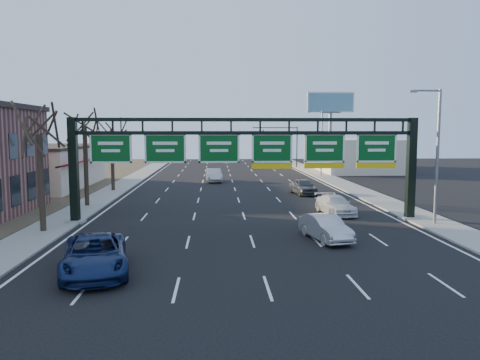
{
  "coord_description": "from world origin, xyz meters",
  "views": [
    {
      "loc": [
        -2.07,
        -24.17,
        6.3
      ],
      "look_at": [
        -0.54,
        5.13,
        3.2
      ],
      "focal_mm": 35.0,
      "sensor_mm": 36.0,
      "label": 1
    }
  ],
  "objects": [
    {
      "name": "car_blue_suv",
      "position": [
        -7.44,
        -3.64,
        0.83
      ],
      "size": [
        3.99,
        6.43,
        1.66
      ],
      "primitive_type": "imported",
      "rotation": [
        0.0,
        0.0,
        0.22
      ],
      "color": "#122250",
      "rests_on": "ground"
    },
    {
      "name": "tree_mid",
      "position": [
        -12.8,
        15.0,
        7.85
      ],
      "size": [
        3.6,
        3.6,
        9.24
      ],
      "color": "black",
      "rests_on": "sidewalk_left"
    },
    {
      "name": "lane_markings",
      "position": [
        0.0,
        20.0,
        0.01
      ],
      "size": [
        21.6,
        120.0,
        0.01
      ],
      "primitive_type": "cube",
      "color": "white",
      "rests_on": "ground"
    },
    {
      "name": "billboard_right",
      "position": [
        15.0,
        44.98,
        9.06
      ],
      "size": [
        7.0,
        0.5,
        12.0
      ],
      "color": "slate",
      "rests_on": "ground"
    },
    {
      "name": "sign_gantry",
      "position": [
        0.16,
        8.0,
        4.63
      ],
      "size": [
        24.6,
        1.2,
        7.2
      ],
      "color": "black",
      "rests_on": "ground"
    },
    {
      "name": "tree_gantry",
      "position": [
        -12.8,
        5.0,
        7.11
      ],
      "size": [
        3.6,
        3.6,
        8.48
      ],
      "color": "black",
      "rests_on": "sidewalk_left"
    },
    {
      "name": "car_grey_far",
      "position": [
        6.6,
        21.5,
        0.78
      ],
      "size": [
        2.48,
        4.81,
        1.56
      ],
      "primitive_type": "imported",
      "rotation": [
        0.0,
        0.0,
        0.14
      ],
      "color": "#424648",
      "rests_on": "ground"
    },
    {
      "name": "sidewalk_left",
      "position": [
        -12.8,
        20.0,
        0.06
      ],
      "size": [
        3.0,
        120.0,
        0.12
      ],
      "primitive_type": "cube",
      "color": "gray",
      "rests_on": "ground"
    },
    {
      "name": "car_silver_sedan",
      "position": [
        4.25,
        2.07,
        0.73
      ],
      "size": [
        2.49,
        4.66,
        1.46
      ],
      "primitive_type": "imported",
      "rotation": [
        0.0,
        0.0,
        0.22
      ],
      "color": "#B1B1B6",
      "rests_on": "ground"
    },
    {
      "name": "cream_strip",
      "position": [
        -21.48,
        29.0,
        2.36
      ],
      "size": [
        10.9,
        18.4,
        4.7
      ],
      "color": "beige",
      "rests_on": "ground"
    },
    {
      "name": "tree_far",
      "position": [
        -12.8,
        25.0,
        7.48
      ],
      "size": [
        3.6,
        3.6,
        8.86
      ],
      "color": "black",
      "rests_on": "sidewalk_left"
    },
    {
      "name": "sidewalk_right",
      "position": [
        12.8,
        20.0,
        0.06
      ],
      "size": [
        3.0,
        120.0,
        0.12
      ],
      "primitive_type": "cube",
      "color": "gray",
      "rests_on": "ground"
    },
    {
      "name": "streetlight_far",
      "position": [
        12.47,
        40.0,
        5.08
      ],
      "size": [
        2.15,
        0.22,
        9.0
      ],
      "color": "slate",
      "rests_on": "sidewalk_right"
    },
    {
      "name": "building_right_distant",
      "position": [
        20.0,
        50.0,
        2.5
      ],
      "size": [
        12.0,
        20.0,
        5.0
      ],
      "primitive_type": "cube",
      "color": "beige",
      "rests_on": "ground"
    },
    {
      "name": "car_white_wagon",
      "position": [
        6.99,
        10.43,
        0.7
      ],
      "size": [
        2.56,
        5.03,
        1.4
      ],
      "primitive_type": "imported",
      "rotation": [
        0.0,
        0.0,
        0.13
      ],
      "color": "silver",
      "rests_on": "ground"
    },
    {
      "name": "traffic_signal_mast",
      "position": [
        5.69,
        55.0,
        5.5
      ],
      "size": [
        10.16,
        0.54,
        7.0
      ],
      "color": "black",
      "rests_on": "ground"
    },
    {
      "name": "streetlight_near",
      "position": [
        12.47,
        6.0,
        5.08
      ],
      "size": [
        2.15,
        0.22,
        9.0
      ],
      "color": "slate",
      "rests_on": "sidewalk_right"
    },
    {
      "name": "ground",
      "position": [
        0.0,
        0.0,
        0.0
      ],
      "size": [
        160.0,
        160.0,
        0.0
      ],
      "primitive_type": "plane",
      "color": "black",
      "rests_on": "ground"
    },
    {
      "name": "car_silver_distant",
      "position": [
        -2.28,
        33.45,
        0.8
      ],
      "size": [
        2.14,
        5.01,
        1.61
      ],
      "primitive_type": "imported",
      "rotation": [
        0.0,
        0.0,
        0.09
      ],
      "color": "#ACACB0",
      "rests_on": "ground"
    }
  ]
}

